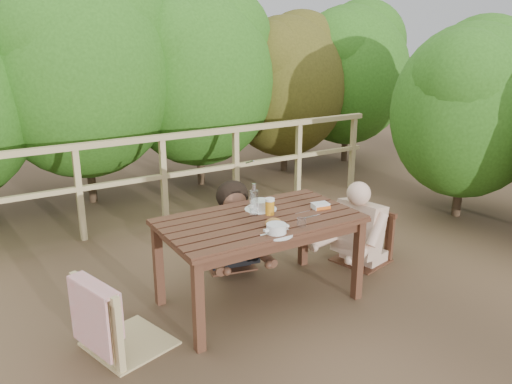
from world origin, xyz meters
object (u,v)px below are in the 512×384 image
chair_right (364,216)px  soup_near (276,229)px  butter_tub (320,207)px  chair_left (124,276)px  bottle (254,201)px  bread_roll (273,223)px  table (259,261)px  beer_glass (270,207)px  tumbler (301,223)px  woman (227,198)px  soup_far (261,205)px  diner_right (368,194)px  chair_far (229,222)px

chair_right → soup_near: size_ratio=3.71×
chair_right → butter_tub: size_ratio=6.70×
chair_left → bottle: 1.12m
chair_left → bottle: chair_left is taller
bread_roll → table: bearing=88.4°
beer_glass → tumbler: 0.35m
chair_left → woman: woman is taller
table → bread_roll: (-0.01, -0.20, 0.39)m
soup_far → tumbler: 0.49m
chair_right → bottle: 1.28m
soup_far → bottle: bottle is taller
chair_left → tumbler: 1.29m
table → chair_left: bearing=-177.1°
table → soup_near: 0.51m
chair_left → tumbler: size_ratio=12.85×
diner_right → tumbler: (-1.07, -0.46, 0.08)m
woman → soup_far: woman is taller
chair_right → bread_roll: size_ratio=6.94×
soup_far → soup_near: bearing=-109.3°
table → beer_glass: beer_glass is taller
bread_roll → bottle: bottle is taller
table → butter_tub: butter_tub is taller
diner_right → soup_far: diner_right is taller
chair_far → diner_right: (1.13, -0.57, 0.23)m
chair_right → chair_left: bearing=-98.5°
chair_left → butter_tub: chair_left is taller
table → chair_far: chair_far is taller
soup_far → butter_tub: 0.48m
soup_near → tumbler: size_ratio=2.97×
soup_far → butter_tub: soup_far is taller
beer_glass → bottle: (-0.12, 0.03, 0.06)m
beer_glass → chair_left: bearing=-176.4°
diner_right → bread_roll: size_ratio=10.18×
chair_right → butter_tub: bearing=-86.3°
chair_right → beer_glass: (-1.10, -0.12, 0.32)m
chair_left → beer_glass: chair_left is taller
woman → bottle: (-0.12, -0.67, 0.19)m
chair_left → butter_tub: bearing=-107.0°
table → bottle: 0.49m
table → soup_far: size_ratio=5.82×
diner_right → beer_glass: diner_right is taller
bottle → tumbler: bearing=-64.7°
chair_right → diner_right: 0.21m
chair_left → bread_roll: chair_left is taller
chair_far → bottle: size_ratio=3.10×
chair_left → soup_far: bearing=-96.0°
chair_far → chair_right: 1.23m
chair_far → chair_right: (1.10, -0.57, 0.02)m
chair_left → chair_far: bearing=-73.9°
chair_left → chair_right: (2.29, 0.19, -0.07)m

